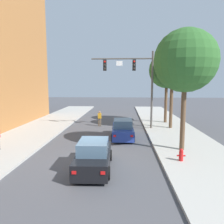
% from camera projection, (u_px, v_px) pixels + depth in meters
% --- Properties ---
extents(ground_plane, '(120.00, 120.00, 0.00)m').
position_uv_depth(ground_plane, '(91.00, 164.00, 12.28)').
color(ground_plane, '#4C4C51').
extents(sidewalk_right, '(5.00, 60.00, 0.15)m').
position_uv_depth(sidewalk_right, '(207.00, 165.00, 11.92)').
color(sidewalk_right, '#B2AFA8').
rests_on(sidewalk_right, ground).
extents(traffic_signal_mast, '(6.02, 0.38, 7.50)m').
position_uv_depth(traffic_signal_mast, '(135.00, 76.00, 20.95)').
color(traffic_signal_mast, '#514C47').
rests_on(traffic_signal_mast, sidewalk_right).
extents(car_lead_blue, '(1.92, 4.28, 1.60)m').
position_uv_depth(car_lead_blue, '(123.00, 130.00, 18.10)').
color(car_lead_blue, navy).
rests_on(car_lead_blue, ground).
extents(car_following_black, '(1.92, 4.28, 1.60)m').
position_uv_depth(car_following_black, '(94.00, 156.00, 11.48)').
color(car_following_black, black).
rests_on(car_following_black, ground).
extents(pedestrian_crossing_road, '(0.36, 0.22, 1.64)m').
position_uv_depth(pedestrian_crossing_road, '(100.00, 118.00, 23.10)').
color(pedestrian_crossing_road, brown).
rests_on(pedestrian_crossing_road, ground).
extents(fire_hydrant, '(0.48, 0.24, 0.72)m').
position_uv_depth(fire_hydrant, '(181.00, 155.00, 12.35)').
color(fire_hydrant, red).
rests_on(fire_hydrant, sidewalk_right).
extents(street_tree_nearest, '(4.06, 4.06, 7.89)m').
position_uv_depth(street_tree_nearest, '(185.00, 61.00, 13.76)').
color(street_tree_nearest, brown).
rests_on(street_tree_nearest, sidewalk_right).
extents(street_tree_second, '(3.59, 3.59, 7.49)m').
position_uv_depth(street_tree_second, '(172.00, 71.00, 20.94)').
color(street_tree_second, brown).
rests_on(street_tree_second, sidewalk_right).
extents(street_tree_third, '(3.99, 3.99, 7.89)m').
position_uv_depth(street_tree_third, '(167.00, 70.00, 24.00)').
color(street_tree_third, brown).
rests_on(street_tree_third, sidewalk_right).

